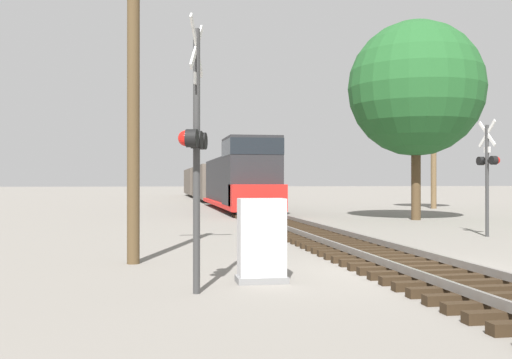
{
  "coord_description": "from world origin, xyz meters",
  "views": [
    {
      "loc": [
        -5.36,
        -11.85,
        1.9
      ],
      "look_at": [
        -1.89,
        8.48,
        1.95
      ],
      "focal_mm": 42.0,
      "sensor_mm": 36.0,
      "label": 1
    }
  ],
  "objects_px": {
    "crossing_signal_near": "(195,143)",
    "relay_cabinet": "(262,241)",
    "crossing_signal_far": "(488,167)",
    "freight_train": "(213,182)",
    "tree_mid_background": "(434,108)",
    "utility_pole": "(133,69)",
    "tree_far_right": "(416,89)"
  },
  "relations": [
    {
      "from": "freight_train",
      "to": "crossing_signal_near",
      "type": "relative_size",
      "value": 11.17
    },
    {
      "from": "crossing_signal_near",
      "to": "crossing_signal_far",
      "type": "relative_size",
      "value": 1.16
    },
    {
      "from": "tree_far_right",
      "to": "tree_mid_background",
      "type": "distance_m",
      "value": 12.83
    },
    {
      "from": "crossing_signal_near",
      "to": "tree_far_right",
      "type": "height_order",
      "value": "tree_far_right"
    },
    {
      "from": "crossing_signal_near",
      "to": "tree_far_right",
      "type": "distance_m",
      "value": 21.38
    },
    {
      "from": "crossing_signal_near",
      "to": "tree_far_right",
      "type": "xyz_separation_m",
      "value": [
        11.93,
        17.32,
        3.86
      ]
    },
    {
      "from": "utility_pole",
      "to": "tree_far_right",
      "type": "bearing_deg",
      "value": 45.77
    },
    {
      "from": "freight_train",
      "to": "crossing_signal_near",
      "type": "height_order",
      "value": "crossing_signal_near"
    },
    {
      "from": "crossing_signal_far",
      "to": "utility_pole",
      "type": "xyz_separation_m",
      "value": [
        -11.73,
        -4.81,
        2.1
      ]
    },
    {
      "from": "utility_pole",
      "to": "tree_mid_background",
      "type": "relative_size",
      "value": 0.95
    },
    {
      "from": "relay_cabinet",
      "to": "tree_mid_background",
      "type": "height_order",
      "value": "tree_mid_background"
    },
    {
      "from": "utility_pole",
      "to": "tree_far_right",
      "type": "relative_size",
      "value": 0.9
    },
    {
      "from": "crossing_signal_far",
      "to": "tree_far_right",
      "type": "height_order",
      "value": "tree_far_right"
    },
    {
      "from": "crossing_signal_far",
      "to": "utility_pole",
      "type": "height_order",
      "value": "utility_pole"
    },
    {
      "from": "relay_cabinet",
      "to": "utility_pole",
      "type": "height_order",
      "value": "utility_pole"
    },
    {
      "from": "crossing_signal_near",
      "to": "relay_cabinet",
      "type": "height_order",
      "value": "crossing_signal_near"
    },
    {
      "from": "relay_cabinet",
      "to": "crossing_signal_far",
      "type": "bearing_deg",
      "value": 40.06
    },
    {
      "from": "tree_far_right",
      "to": "crossing_signal_near",
      "type": "bearing_deg",
      "value": -124.56
    },
    {
      "from": "relay_cabinet",
      "to": "tree_far_right",
      "type": "relative_size",
      "value": 0.16
    },
    {
      "from": "relay_cabinet",
      "to": "tree_far_right",
      "type": "bearing_deg",
      "value": 57.1
    },
    {
      "from": "crossing_signal_near",
      "to": "utility_pole",
      "type": "bearing_deg",
      "value": -146.89
    },
    {
      "from": "freight_train",
      "to": "tree_far_right",
      "type": "relative_size",
      "value": 5.33
    },
    {
      "from": "relay_cabinet",
      "to": "utility_pole",
      "type": "xyz_separation_m",
      "value": [
        -2.46,
        2.98,
        3.71
      ]
    },
    {
      "from": "freight_train",
      "to": "tree_mid_background",
      "type": "height_order",
      "value": "tree_mid_background"
    },
    {
      "from": "freight_train",
      "to": "crossing_signal_far",
      "type": "height_order",
      "value": "freight_train"
    },
    {
      "from": "freight_train",
      "to": "tree_mid_background",
      "type": "distance_m",
      "value": 21.76
    },
    {
      "from": "crossing_signal_far",
      "to": "tree_far_right",
      "type": "distance_m",
      "value": 9.61
    },
    {
      "from": "freight_train",
      "to": "relay_cabinet",
      "type": "bearing_deg",
      "value": -94.42
    },
    {
      "from": "crossing_signal_far",
      "to": "tree_mid_background",
      "type": "relative_size",
      "value": 0.43
    },
    {
      "from": "crossing_signal_near",
      "to": "tree_far_right",
      "type": "relative_size",
      "value": 0.48
    },
    {
      "from": "crossing_signal_far",
      "to": "utility_pole",
      "type": "relative_size",
      "value": 0.46
    },
    {
      "from": "tree_far_right",
      "to": "freight_train",
      "type": "bearing_deg",
      "value": 104.89
    }
  ]
}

